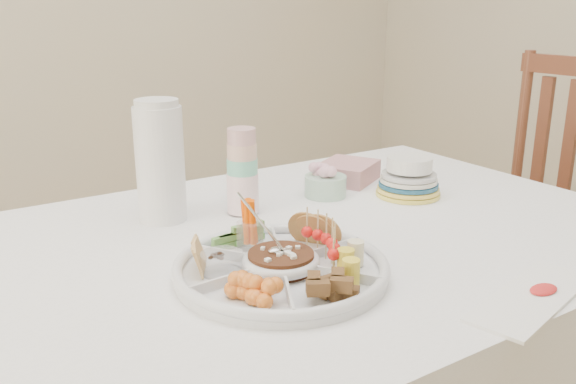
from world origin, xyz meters
TOP-DOWN VIEW (x-y plane):
  - chair at (0.99, 0.15)m, footprint 0.47×0.47m
  - party_tray at (-0.16, -0.15)m, footprint 0.40×0.40m
  - bean_dip at (-0.16, -0.15)m, footprint 0.13×0.13m
  - tortillas at (-0.05, -0.08)m, footprint 0.11×0.11m
  - carrot_cucumber at (-0.16, -0.02)m, footprint 0.11×0.11m
  - pita_raisins at (-0.27, -0.09)m, footprint 0.11×0.11m
  - cherries at (-0.26, -0.22)m, footprint 0.13×0.13m
  - granola_chunks at (-0.15, -0.28)m, footprint 0.10×0.10m
  - banana_tomato at (-0.04, -0.21)m, footprint 0.11×0.11m
  - cup_stack at (-0.04, 0.19)m, footprint 0.09×0.09m
  - thermos at (-0.22, 0.25)m, footprint 0.12×0.12m
  - flower_bowl at (0.19, 0.19)m, footprint 0.12×0.12m
  - napkin_stack at (0.33, 0.27)m, footprint 0.20×0.19m
  - plate_stack at (0.37, 0.08)m, footprint 0.20×0.20m
  - placemat at (0.15, -0.45)m, footprint 0.32×0.17m

SIDE VIEW (x-z plane):
  - chair at x=0.99m, z-range 0.00..1.07m
  - placemat at x=0.15m, z-range 0.76..0.76m
  - party_tray at x=-0.16m, z-range 0.76..0.80m
  - napkin_stack at x=0.33m, z-range 0.76..0.81m
  - bean_dip at x=-0.16m, z-range 0.77..0.81m
  - cherries at x=-0.26m, z-range 0.77..0.82m
  - granola_chunks at x=-0.15m, z-range 0.77..0.82m
  - flower_bowl at x=0.19m, z-range 0.76..0.84m
  - tortillas at x=-0.05m, z-range 0.77..0.83m
  - pita_raisins at x=-0.27m, z-range 0.77..0.83m
  - plate_stack at x=0.37m, z-range 0.76..0.86m
  - banana_tomato at x=-0.04m, z-range 0.78..0.86m
  - carrot_cucumber at x=-0.16m, z-range 0.78..0.87m
  - cup_stack at x=-0.04m, z-range 0.76..0.96m
  - thermos at x=-0.22m, z-range 0.76..1.04m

